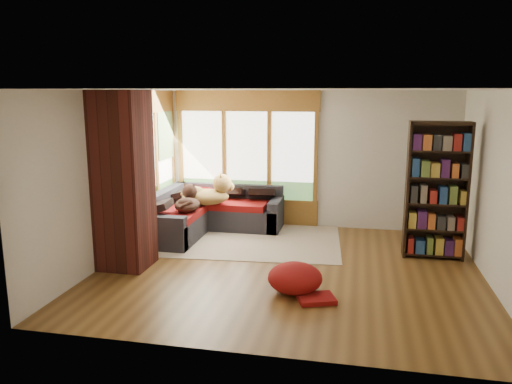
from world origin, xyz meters
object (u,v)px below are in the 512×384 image
at_px(area_rug, 249,239).
at_px(pouf, 295,277).
at_px(brick_chimney, 123,181).
at_px(dog_tan, 209,191).
at_px(sectional_sofa, 198,215).
at_px(dog_brindle, 188,199).
at_px(bookshelf, 436,191).

xyz_separation_m(area_rug, pouf, (1.10, -2.22, 0.20)).
distance_m(brick_chimney, dog_tan, 2.17).
height_order(sectional_sofa, dog_brindle, dog_brindle).
distance_m(bookshelf, pouf, 2.81).
xyz_separation_m(brick_chimney, bookshelf, (4.54, 1.34, -0.23)).
xyz_separation_m(sectional_sofa, area_rug, (1.05, -0.32, -0.30)).
bearing_deg(dog_brindle, sectional_sofa, -8.54).
bearing_deg(pouf, dog_tan, 127.48).
relative_size(brick_chimney, sectional_sofa, 1.18).
xyz_separation_m(brick_chimney, dog_brindle, (0.45, 1.49, -0.57)).
bearing_deg(brick_chimney, area_rug, 49.21).
relative_size(sectional_sofa, bookshelf, 1.03).
distance_m(brick_chimney, area_rug, 2.63).
bearing_deg(brick_chimney, pouf, -10.69).
xyz_separation_m(bookshelf, dog_brindle, (-4.09, 0.14, -0.34)).
height_order(bookshelf, dog_brindle, bookshelf).
bearing_deg(sectional_sofa, area_rug, -14.94).
height_order(area_rug, dog_tan, dog_tan).
bearing_deg(area_rug, dog_brindle, -166.81).
bearing_deg(brick_chimney, dog_brindle, 73.16).
bearing_deg(bookshelf, dog_tan, 170.36).
bearing_deg(sectional_sofa, pouf, -47.76).
distance_m(bookshelf, dog_tan, 3.92).
bearing_deg(pouf, sectional_sofa, 130.26).
xyz_separation_m(area_rug, bookshelf, (3.05, -0.39, 1.06)).
relative_size(brick_chimney, dog_tan, 2.61).
relative_size(brick_chimney, bookshelf, 1.22).
bearing_deg(area_rug, bookshelf, -7.22).
xyz_separation_m(bookshelf, dog_tan, (-3.85, 0.65, -0.28)).
bearing_deg(sectional_sofa, brick_chimney, -100.31).
bearing_deg(sectional_sofa, dog_tan, -9.64).
bearing_deg(bookshelf, dog_brindle, 178.01).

